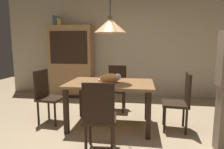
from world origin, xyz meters
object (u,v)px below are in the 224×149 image
hutch_bookcase (72,63)px  book_yellow_short (59,22)px  chair_far_back (117,86)px  pendant_lamp (110,26)px  dining_table (110,88)px  chair_near_front (99,115)px  chair_right_side (180,99)px  cat_sleeping (111,78)px  chair_left_side (47,94)px  book_green_slim (55,21)px  book_blue_wide (57,21)px

hutch_bookcase → book_yellow_short: 1.10m
chair_far_back → pendant_lamp: 1.45m
book_yellow_short → dining_table: bearing=-47.9°
chair_near_front → chair_right_side: 1.42m
dining_table → cat_sleeping: cat_sleeping is taller
dining_table → chair_left_side: bearing=179.6°
dining_table → chair_near_front: size_ratio=1.51×
chair_near_front → book_green_slim: 3.51m
cat_sleeping → hutch_bookcase: 2.23m
hutch_bookcase → cat_sleeping: bearing=-53.9°
pendant_lamp → book_blue_wide: size_ratio=5.42×
chair_near_front → cat_sleeping: size_ratio=2.30×
chair_far_back → book_green_slim: size_ratio=3.58×
hutch_bookcase → book_blue_wide: 1.14m
dining_table → cat_sleeping: size_ratio=3.46×
chair_right_side → book_green_slim: book_green_slim is taller
chair_right_side → hutch_bookcase: bearing=143.6°
dining_table → book_yellow_short: 2.73m
dining_table → pendant_lamp: 1.01m
hutch_bookcase → book_green_slim: bearing=179.8°
chair_left_side → hutch_bookcase: hutch_bookcase is taller
chair_far_back → book_blue_wide: 2.41m
chair_left_side → book_green_slim: (-0.61, 1.78, 1.47)m
hutch_bookcase → book_blue_wide: size_ratio=7.71×
hutch_bookcase → book_yellow_short: size_ratio=9.25×
chair_far_back → hutch_bookcase: hutch_bookcase is taller
dining_table → chair_right_side: 1.14m
dining_table → chair_right_side: (1.13, -0.01, -0.14)m
book_green_slim → book_blue_wide: 0.06m
hutch_bookcase → dining_table: bearing=-53.9°
cat_sleeping → hutch_bookcase: (-1.32, 1.80, 0.06)m
chair_near_front → pendant_lamp: bearing=90.5°
chair_far_back → chair_near_front: bearing=-89.8°
chair_left_side → pendant_lamp: (1.13, -0.01, 1.15)m
chair_right_side → book_yellow_short: 3.58m
dining_table → chair_near_front: chair_near_front is taller
chair_far_back → book_blue_wide: (-1.68, 0.91, 1.46)m
chair_far_back → dining_table: bearing=-90.1°
hutch_bookcase → chair_right_side: bearing=-36.4°
chair_near_front → cat_sleeping: (0.01, 0.86, 0.32)m
cat_sleeping → chair_far_back: bearing=90.8°
chair_right_side → book_yellow_short: bearing=146.8°
chair_near_front → book_green_slim: book_green_slim is taller
cat_sleeping → book_blue_wide: 2.73m
chair_far_back → hutch_bookcase: (-1.30, 0.91, 0.38)m
chair_right_side → chair_far_back: bearing=141.9°
chair_left_side → book_yellow_short: (-0.49, 1.78, 1.43)m
book_blue_wide → chair_near_front: bearing=-57.7°
chair_left_side → pendant_lamp: size_ratio=0.72×
book_yellow_short → hutch_bookcase: bearing=-0.3°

